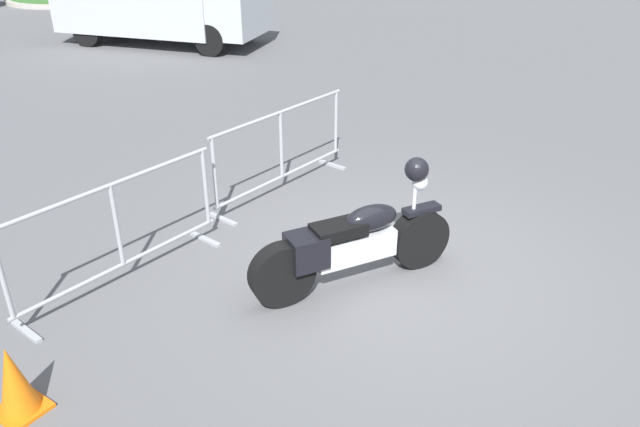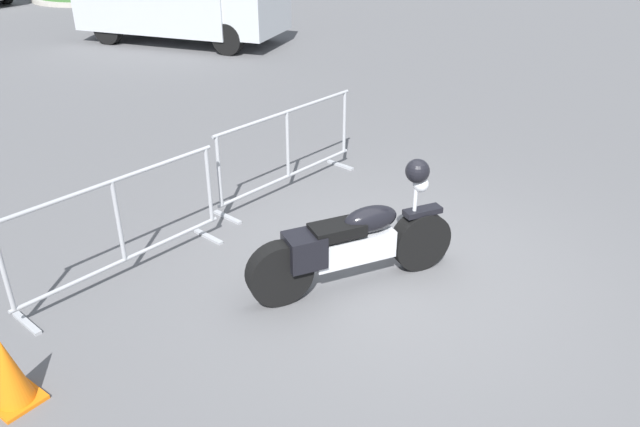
% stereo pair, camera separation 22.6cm
% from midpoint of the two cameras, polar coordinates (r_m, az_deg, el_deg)
% --- Properties ---
extents(ground_plane, '(120.00, 120.00, 0.00)m').
position_cam_midpoint_polar(ground_plane, '(6.37, 5.80, -5.43)').
color(ground_plane, '#5B5B5E').
extents(motorcycle, '(1.95, 1.19, 1.21)m').
position_cam_midpoint_polar(motorcycle, '(5.95, 2.08, -2.65)').
color(motorcycle, black).
rests_on(motorcycle, ground).
extents(crowd_barrier_near, '(2.31, 0.60, 1.07)m').
position_cam_midpoint_polar(crowd_barrier_near, '(6.26, -18.98, -1.65)').
color(crowd_barrier_near, '#9EA0A5').
rests_on(crowd_barrier_near, ground).
extents(crowd_barrier_far, '(2.31, 0.60, 1.07)m').
position_cam_midpoint_polar(crowd_barrier_far, '(7.82, -4.39, 5.77)').
color(crowd_barrier_far, '#9EA0A5').
rests_on(crowd_barrier_far, ground).
extents(traffic_cone, '(0.34, 0.34, 0.59)m').
position_cam_midpoint_polar(traffic_cone, '(5.23, -27.36, -13.48)').
color(traffic_cone, orange).
rests_on(traffic_cone, ground).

